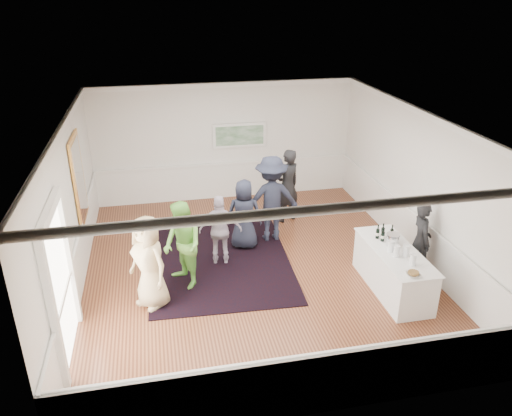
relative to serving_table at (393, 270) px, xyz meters
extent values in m
plane|color=brown|center=(-2.47, 1.31, -0.44)|extent=(8.00, 8.00, 0.00)
cube|color=white|center=(-2.47, 1.31, 2.76)|extent=(7.00, 8.00, 0.02)
cube|color=white|center=(-5.97, 1.31, 1.16)|extent=(0.02, 8.00, 3.20)
cube|color=white|center=(1.03, 1.31, 1.16)|extent=(0.02, 8.00, 3.20)
cube|color=white|center=(-2.47, 5.31, 1.16)|extent=(7.00, 0.02, 3.20)
cube|color=white|center=(-2.47, -2.69, 1.16)|extent=(7.00, 0.02, 3.20)
cube|color=gold|center=(-5.93, 2.61, 1.36)|extent=(0.04, 1.25, 1.85)
cube|color=white|center=(-5.90, 2.61, 1.36)|extent=(0.01, 1.05, 1.65)
cube|color=white|center=(-5.90, -1.41, 0.76)|extent=(0.10, 0.14, 2.40)
cube|color=white|center=(-5.90, 0.23, 0.76)|extent=(0.10, 0.14, 2.40)
cube|color=white|center=(-5.90, -0.59, 2.04)|extent=(0.10, 1.78, 0.16)
cube|color=white|center=(-5.94, -0.59, 0.76)|extent=(0.02, 1.50, 2.40)
cube|color=white|center=(-2.07, 5.26, 1.34)|extent=(1.44, 0.05, 0.66)
cube|color=#25642C|center=(-2.07, 5.23, 1.34)|extent=(1.30, 0.01, 0.52)
cube|color=black|center=(-3.13, 1.78, -0.43)|extent=(3.12, 4.00, 0.02)
cube|color=white|center=(0.00, 0.00, -0.01)|extent=(0.76, 2.09, 0.85)
cube|color=white|center=(0.00, 0.00, 0.42)|extent=(0.82, 2.15, 0.02)
imported|color=black|center=(0.73, 0.36, 0.38)|extent=(0.47, 0.64, 1.64)
imported|color=tan|center=(-4.60, 0.45, 0.46)|extent=(1.00, 1.04, 1.80)
imported|color=#79CC51|center=(-3.96, 1.00, 0.45)|extent=(0.97, 1.06, 1.77)
imported|color=#B9ACC1|center=(-3.12, 1.73, 0.33)|extent=(0.95, 0.52, 1.54)
imported|color=#1C202F|center=(-1.82, 2.59, 0.58)|extent=(1.31, 0.76, 2.03)
imported|color=black|center=(-1.19, 3.48, 0.50)|extent=(0.81, 0.71, 1.88)
imported|color=#1C202F|center=(-2.50, 2.33, 0.37)|extent=(0.89, 0.69, 1.61)
cylinder|color=#79B440|center=(-0.09, -0.21, 0.55)|extent=(0.12, 0.12, 0.24)
cylinder|color=#EB454B|center=(0.08, -0.24, 0.55)|extent=(0.12, 0.12, 0.24)
cylinder|color=#73B440|center=(-0.12, -0.02, 0.55)|extent=(0.12, 0.12, 0.24)
cylinder|color=silver|center=(0.05, -0.56, 0.55)|extent=(0.12, 0.12, 0.24)
cylinder|color=silver|center=(0.02, 0.20, 0.55)|extent=(0.26, 0.26, 0.24)
imported|color=white|center=(-0.11, -0.90, 0.46)|extent=(0.25, 0.25, 0.06)
cylinder|color=olive|center=(-0.11, -0.90, 0.49)|extent=(0.19, 0.19, 0.04)
camera|label=1|loc=(-4.30, -7.60, 5.06)|focal=35.00mm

